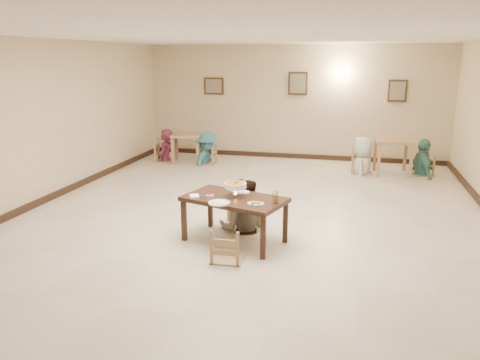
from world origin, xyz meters
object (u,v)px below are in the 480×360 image
(bg_table_left, at_px, (187,139))
(bg_chair_ll, at_px, (165,141))
(chair_far, at_px, (242,195))
(main_diner, at_px, (243,179))
(chair_near, at_px, (227,228))
(bg_diner_c, at_px, (364,137))
(drink_glass, at_px, (275,198))
(main_table, at_px, (234,203))
(curry_warmer, at_px, (236,186))
(bg_diner_a, at_px, (165,129))
(bg_chair_rl, at_px, (363,152))
(bg_diner_b, at_px, (207,132))
(bg_diner_d, at_px, (425,139))
(bg_chair_rr, at_px, (423,157))
(bg_chair_lr, at_px, (207,147))
(bg_table_right, at_px, (393,145))

(bg_table_left, bearing_deg, bg_chair_ll, -174.46)
(chair_far, bearing_deg, main_diner, -82.92)
(chair_near, xyz_separation_m, bg_diner_c, (1.77, 5.53, 0.42))
(bg_diner_c, bearing_deg, drink_glass, -10.35)
(main_table, relative_size, curry_warmer, 4.56)
(drink_glass, height_order, bg_diner_c, bg_diner_c)
(bg_diner_a, bearing_deg, main_table, 29.53)
(bg_diner_a, bearing_deg, drink_glass, 33.65)
(bg_chair_rl, xyz_separation_m, bg_diner_c, (0.00, 0.00, 0.36))
(curry_warmer, bearing_deg, bg_diner_b, 112.42)
(bg_table_left, distance_m, bg_diner_c, 4.44)
(chair_near, xyz_separation_m, bg_diner_b, (-2.08, 5.58, 0.38))
(bg_diner_a, bearing_deg, bg_diner_d, 87.31)
(bg_chair_ll, bearing_deg, bg_chair_rr, -100.92)
(main_diner, relative_size, bg_diner_d, 0.97)
(bg_table_left, relative_size, bg_chair_rl, 0.89)
(bg_chair_ll, xyz_separation_m, bg_diner_d, (6.38, 0.04, 0.31))
(chair_far, relative_size, bg_chair_lr, 1.22)
(main_diner, xyz_separation_m, bg_diner_a, (-3.17, 4.41, 0.03))
(bg_table_right, relative_size, bg_diner_b, 0.54)
(main_table, xyz_separation_m, main_diner, (0.01, 0.53, 0.22))
(chair_near, distance_m, bg_chair_rl, 5.81)
(chair_far, xyz_separation_m, main_diner, (0.04, -0.09, 0.29))
(bg_chair_ll, bearing_deg, bg_diner_b, -102.49)
(main_diner, relative_size, bg_chair_lr, 1.86)
(curry_warmer, bearing_deg, bg_diner_c, 69.06)
(bg_chair_lr, bearing_deg, bg_table_right, 88.81)
(bg_chair_rr, bearing_deg, bg_chair_lr, -105.62)
(bg_chair_rl, bearing_deg, bg_diner_c, -0.00)
(bg_chair_rr, height_order, bg_diner_c, bg_diner_c)
(main_diner, bearing_deg, bg_table_left, -64.00)
(bg_diner_b, bearing_deg, chair_far, -149.45)
(main_diner, height_order, bg_chair_rr, main_diner)
(bg_table_left, bearing_deg, bg_diner_c, -1.68)
(drink_glass, relative_size, bg_diner_a, 0.10)
(chair_far, relative_size, bg_diner_a, 0.63)
(drink_glass, distance_m, bg_diner_a, 6.33)
(main_table, height_order, drink_glass, drink_glass)
(bg_chair_ll, bearing_deg, main_table, -158.70)
(chair_near, bearing_deg, bg_chair_lr, -72.72)
(bg_diner_a, xyz_separation_m, bg_diner_b, (1.16, -0.02, -0.03))
(chair_near, xyz_separation_m, bg_chair_rl, (1.77, 5.53, 0.06))
(chair_far, xyz_separation_m, bg_chair_rl, (1.89, 4.24, -0.03))
(chair_near, distance_m, bg_diner_d, 6.47)
(chair_far, bearing_deg, bg_chair_rl, 48.89)
(bg_table_left, height_order, bg_diner_c, bg_diner_c)
(chair_near, xyz_separation_m, curry_warmer, (-0.07, 0.71, 0.40))
(curry_warmer, distance_m, drink_glass, 0.65)
(main_table, height_order, bg_diner_b, bg_diner_b)
(drink_glass, bearing_deg, main_diner, 132.99)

